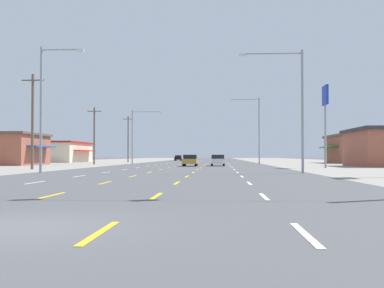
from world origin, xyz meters
The scene contains 21 objects.
ground_plane centered at (0.00, 66.00, 0.00)m, with size 572.00×572.00×0.00m, color #4C4C4F.
lot_apron_left centered at (-24.75, 66.00, 0.00)m, with size 28.00×440.00×0.01m, color gray.
lot_apron_right centered at (24.75, 66.00, 0.00)m, with size 28.00×440.00×0.01m, color gray.
lane_markings centered at (0.00, 104.50, 0.01)m, with size 10.64×227.60×0.01m.
signal_span_wire centered at (-0.07, 8.30, 5.91)m, with size 26.28×0.53×9.79m.
sedan_center_turn_nearest centered at (0.11, 52.69, 0.76)m, with size 1.80×4.50×1.46m.
sedan_inner_right_near centered at (3.64, 54.36, 0.76)m, with size 1.80×4.50×1.46m.
sedan_inner_right_mid centered at (3.65, 94.55, 0.76)m, with size 1.80×4.50×1.46m.
sedan_far_left_midfar centered at (-7.05, 119.04, 0.76)m, with size 1.80×4.50×1.46m.
hatchback_inner_left_far centered at (-3.53, 120.57, 0.78)m, with size 1.72×3.90×1.54m.
storefront_left_row_1 centered at (-27.13, 58.31, 2.30)m, with size 11.92×11.54×4.56m.
storefront_left_row_2 centered at (-30.72, 88.14, 2.10)m, with size 14.80×16.85×4.17m.
storefront_right_row_2 centered at (29.37, 79.77, 2.59)m, with size 11.84×14.46×5.14m.
pole_sign_right_row_1 centered at (15.29, 43.98, 6.87)m, with size 0.24×2.24×8.93m.
streetlight_left_row_0 centered at (-9.84, 28.22, 5.65)m, with size 3.48×0.26×9.92m.
streetlight_right_row_0 centered at (9.59, 28.22, 5.56)m, with size 4.92×0.26×9.41m.
streetlight_left_row_1 centered at (-9.54, 67.95, 5.17)m, with size 4.96×0.26×8.66m.
streetlight_right_row_1 centered at (9.68, 67.95, 6.13)m, with size 4.71×0.26×10.56m.
utility_pole_left_row_0 centered at (-14.42, 37.32, 4.86)m, with size 2.20×0.26×9.33m.
utility_pole_left_row_1 centered at (-15.50, 64.74, 4.61)m, with size 2.20×0.26×8.83m.
utility_pole_left_row_2 centered at (-14.83, 88.97, 4.92)m, with size 2.20×0.26×9.45m.
Camera 1 is at (3.80, -8.72, 1.33)m, focal length 45.08 mm.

